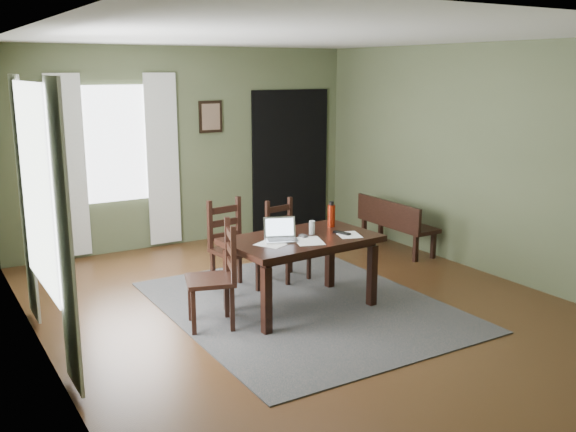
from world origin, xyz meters
TOP-DOWN VIEW (x-y plane):
  - ground at (0.00, 0.00)m, footprint 5.00×6.00m
  - room_shell at (0.00, 0.00)m, footprint 5.02×6.02m
  - rug at (0.00, 0.00)m, footprint 2.60×3.20m
  - dining_table at (-0.05, -0.04)m, footprint 1.55×0.99m
  - chair_end at (-0.98, -0.02)m, footprint 0.55×0.55m
  - chair_back_left at (-0.39, 0.84)m, footprint 0.49×0.49m
  - chair_back_right at (0.32, 0.88)m, footprint 0.46×0.47m
  - bench at (2.16, 1.13)m, footprint 0.40×1.24m
  - laptop at (-0.28, -0.02)m, footprint 0.38×0.35m
  - computer_mouse at (-0.04, -0.06)m, footprint 0.06×0.09m
  - tv_remote at (0.37, -0.15)m, footprint 0.10×0.20m
  - drinking_glass at (0.11, 0.01)m, footprint 0.07×0.07m
  - water_bottle at (0.45, 0.16)m, footprint 0.10×0.10m
  - paper_a at (-0.45, -0.13)m, footprint 0.30×0.33m
  - paper_b at (0.40, -0.22)m, footprint 0.29×0.34m
  - paper_e at (-0.07, -0.21)m, footprint 0.35×0.40m
  - window_left at (-2.47, 0.20)m, footprint 0.01×1.30m
  - window_back at (-1.00, 2.97)m, footprint 1.00×0.01m
  - curtain_left_near at (-2.44, -0.62)m, footprint 0.03×0.48m
  - curtain_left_far at (-2.44, 1.02)m, footprint 0.03×0.48m
  - curtain_back_left at (-1.62, 2.94)m, footprint 0.44×0.03m
  - curtain_back_right at (-0.38, 2.94)m, footprint 0.44×0.03m
  - framed_picture at (0.35, 2.97)m, footprint 0.34×0.03m
  - doorway_back at (1.65, 2.97)m, footprint 1.30×0.03m

SIDE VIEW (x-z plane):
  - ground at x=0.00m, z-range -0.01..0.00m
  - rug at x=0.00m, z-range 0.00..0.01m
  - bench at x=2.16m, z-range 0.07..0.77m
  - chair_back_right at x=0.32m, z-range -0.01..0.91m
  - chair_back_left at x=-0.39m, z-range -0.01..0.99m
  - chair_end at x=-0.98m, z-range -0.01..1.00m
  - dining_table at x=-0.05m, z-range 0.29..1.04m
  - paper_a at x=-0.45m, z-range 0.76..0.76m
  - paper_b at x=0.40m, z-range 0.76..0.76m
  - paper_e at x=-0.07m, z-range 0.76..0.76m
  - tv_remote at x=0.37m, z-range 0.76..0.78m
  - computer_mouse at x=-0.04m, z-range 0.76..0.79m
  - laptop at x=-0.28m, z-range 0.71..0.92m
  - drinking_glass at x=0.11m, z-range 0.76..0.89m
  - water_bottle at x=0.45m, z-range 0.75..1.02m
  - doorway_back at x=1.65m, z-range 0.00..2.10m
  - curtain_left_near at x=-2.44m, z-range 0.05..2.35m
  - curtain_left_far at x=-2.44m, z-range 0.05..2.35m
  - curtain_back_left at x=-1.62m, z-range 0.05..2.35m
  - curtain_back_right at x=-0.38m, z-range 0.05..2.35m
  - window_left at x=-2.47m, z-range 0.60..2.30m
  - window_back at x=-1.00m, z-range 0.70..2.20m
  - framed_picture at x=0.35m, z-range 1.53..1.97m
  - room_shell at x=0.00m, z-range 0.45..3.16m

